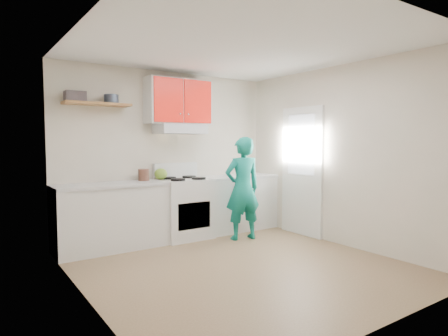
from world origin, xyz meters
TOP-DOWN VIEW (x-y plane):
  - floor at (0.00, 0.00)m, footprint 3.80×3.80m
  - ceiling at (0.00, 0.00)m, footprint 3.60×3.80m
  - back_wall at (0.00, 1.90)m, footprint 3.60×0.04m
  - front_wall at (0.00, -1.90)m, footprint 3.60×0.04m
  - left_wall at (-1.80, 0.00)m, footprint 0.04×3.80m
  - right_wall at (1.80, 0.00)m, footprint 0.04×3.80m
  - door at (1.78, 0.70)m, footprint 0.05×0.85m
  - door_glass at (1.75, 0.70)m, footprint 0.01×0.55m
  - counter_left at (-1.04, 1.60)m, footprint 1.52×0.60m
  - counter_right at (1.14, 1.60)m, footprint 1.32×0.60m
  - stove at (0.10, 1.57)m, footprint 0.76×0.65m
  - range_hood at (0.10, 1.68)m, footprint 0.76×0.44m
  - upper_cabinets at (0.10, 1.73)m, footprint 1.02×0.33m
  - shelf at (-1.15, 1.75)m, footprint 0.90×0.30m
  - books at (-1.45, 1.74)m, footprint 0.26×0.19m
  - tin at (-0.96, 1.75)m, footprint 0.21×0.21m
  - kettle at (-0.22, 1.73)m, footprint 0.24×0.24m
  - crock at (-0.51, 1.70)m, footprint 0.18×0.18m
  - cutting_board at (0.86, 1.53)m, footprint 0.40×0.34m
  - silicone_mat at (1.48, 1.57)m, footprint 0.36×0.32m
  - person at (0.80, 1.00)m, footprint 0.63×0.47m

SIDE VIEW (x-z plane):
  - floor at x=0.00m, z-range 0.00..0.00m
  - counter_left at x=-1.04m, z-range 0.00..0.90m
  - counter_right at x=1.14m, z-range 0.00..0.90m
  - stove at x=0.10m, z-range 0.00..0.92m
  - person at x=0.80m, z-range 0.00..1.57m
  - silicone_mat at x=1.48m, z-range 0.90..0.91m
  - cutting_board at x=0.86m, z-range 0.90..0.92m
  - crock at x=-0.51m, z-range 0.90..1.10m
  - kettle at x=-0.22m, z-range 0.92..1.09m
  - door at x=1.78m, z-range 0.00..2.05m
  - back_wall at x=0.00m, z-range 0.00..2.60m
  - front_wall at x=0.00m, z-range 0.00..2.60m
  - left_wall at x=-1.80m, z-range 0.00..2.60m
  - right_wall at x=1.80m, z-range 0.00..2.60m
  - door_glass at x=1.75m, z-range 0.98..1.92m
  - range_hood at x=0.10m, z-range 1.62..1.77m
  - shelf at x=-1.15m, z-range 2.00..2.04m
  - tin at x=-0.96m, z-range 2.04..2.16m
  - books at x=-1.45m, z-range 2.04..2.17m
  - upper_cabinets at x=0.10m, z-range 1.77..2.47m
  - ceiling at x=0.00m, z-range 2.58..2.62m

